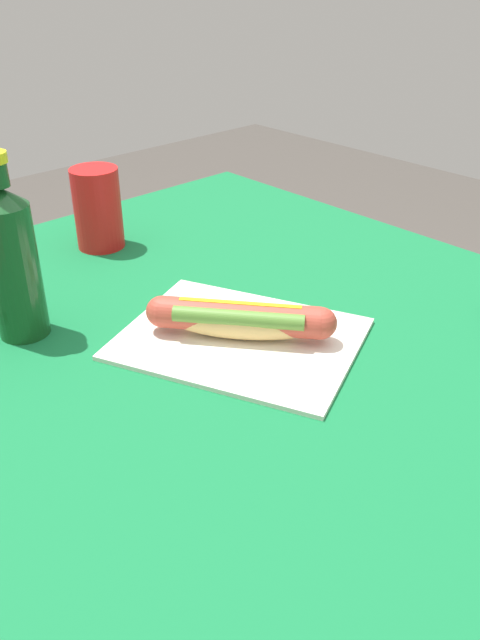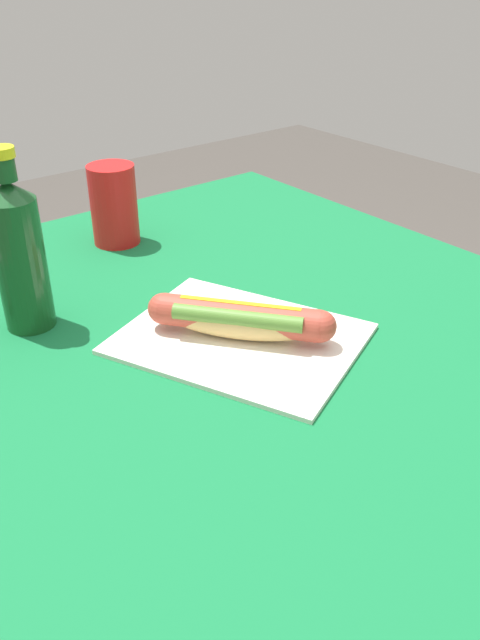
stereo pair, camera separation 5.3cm
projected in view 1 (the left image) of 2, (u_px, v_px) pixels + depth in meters
The scene contains 5 objects.
dining_table at pixel (225, 409), 0.92m from camera, with size 0.99×0.91×0.73m.
paper_wrapper at pixel (240, 339), 0.82m from camera, with size 0.29×0.22×0.01m, color silver.
hot_dog at pixel (240, 319), 0.80m from camera, with size 0.20×0.16×0.05m.
soda_bottle at pixel (12, 260), 0.78m from camera, with size 0.06×0.06×0.23m.
drinking_cup at pixel (98, 208), 1.04m from camera, with size 0.08×0.08×0.13m, color red.
Camera 1 is at (-0.55, 0.49, 1.16)m, focal length 36.45 mm.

